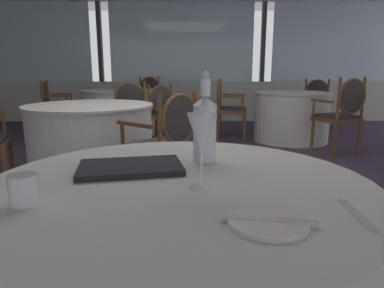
% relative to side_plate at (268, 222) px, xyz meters
% --- Properties ---
extents(ground_plane, '(15.51, 15.51, 0.00)m').
position_rel_side_plate_xyz_m(ground_plane, '(-0.33, 2.25, -0.76)').
color(ground_plane, '#47384C').
extents(window_wall_far, '(10.88, 0.14, 2.72)m').
position_rel_side_plate_xyz_m(window_wall_far, '(-0.33, 6.73, 0.32)').
color(window_wall_far, beige).
rests_on(window_wall_far, ground_plane).
extents(side_plate, '(0.17, 0.17, 0.01)m').
position_rel_side_plate_xyz_m(side_plate, '(0.00, 0.00, 0.00)').
color(side_plate, silver).
rests_on(side_plate, foreground_table).
extents(butter_knife, '(0.21, 0.05, 0.00)m').
position_rel_side_plate_xyz_m(butter_knife, '(0.00, 0.00, 0.01)').
color(butter_knife, silver).
rests_on(butter_knife, foreground_table).
extents(dinner_fork, '(0.02, 0.19, 0.00)m').
position_rel_side_plate_xyz_m(dinner_fork, '(0.21, 0.04, -0.00)').
color(dinner_fork, silver).
rests_on(dinner_fork, foreground_table).
extents(water_bottle, '(0.08, 0.08, 0.32)m').
position_rel_side_plate_xyz_m(water_bottle, '(-0.11, 0.52, 0.12)').
color(water_bottle, white).
rests_on(water_bottle, foreground_table).
extents(wine_glass, '(0.08, 0.08, 0.21)m').
position_rel_side_plate_xyz_m(wine_glass, '(-0.14, 0.23, 0.14)').
color(wine_glass, white).
rests_on(wine_glass, foreground_table).
extents(water_tumbler, '(0.07, 0.07, 0.08)m').
position_rel_side_plate_xyz_m(water_tumbler, '(-0.57, 0.12, 0.03)').
color(water_tumbler, white).
rests_on(water_tumbler, foreground_table).
extents(menu_book, '(0.37, 0.27, 0.02)m').
position_rel_side_plate_xyz_m(menu_book, '(-0.36, 0.40, 0.01)').
color(menu_book, black).
rests_on(menu_book, foreground_table).
extents(background_table_0, '(1.23, 1.23, 0.76)m').
position_rel_side_plate_xyz_m(background_table_0, '(-1.14, 2.63, -0.38)').
color(background_table_0, silver).
rests_on(background_table_0, ground_plane).
extents(dining_chair_0_1, '(0.65, 0.66, 0.92)m').
position_rel_side_plate_xyz_m(dining_chair_0_1, '(-0.34, 1.96, -0.22)').
color(dining_chair_0_1, brown).
rests_on(dining_chair_0_1, ground_plane).
extents(dining_chair_0_2, '(0.59, 0.54, 0.94)m').
position_rel_side_plate_xyz_m(dining_chair_0_2, '(-0.96, 3.65, -0.21)').
color(dining_chair_0_2, brown).
rests_on(dining_chair_0_2, ground_plane).
extents(background_table_1, '(1.29, 1.29, 0.76)m').
position_rel_side_plate_xyz_m(background_table_1, '(-1.36, 5.16, -0.38)').
color(background_table_1, silver).
rests_on(background_table_1, ground_plane).
extents(dining_chair_1_0, '(0.54, 0.60, 0.92)m').
position_rel_side_plate_xyz_m(dining_chair_1_0, '(-2.41, 4.96, -0.22)').
color(dining_chair_1_0, brown).
rests_on(dining_chair_1_0, ground_plane).
extents(dining_chair_1_1, '(0.66, 0.65, 0.89)m').
position_rel_side_plate_xyz_m(dining_chair_1_1, '(-0.67, 4.35, -0.24)').
color(dining_chair_1_1, brown).
rests_on(dining_chair_1_1, ground_plane).
extents(dining_chair_1_2, '(0.63, 0.59, 0.97)m').
position_rel_side_plate_xyz_m(dining_chair_1_2, '(-1.01, 6.17, -0.20)').
color(dining_chair_1_2, brown).
rests_on(dining_chair_1_2, ground_plane).
extents(background_table_2, '(1.16, 1.16, 0.76)m').
position_rel_side_plate_xyz_m(background_table_2, '(1.42, 4.56, -0.38)').
color(background_table_2, silver).
rests_on(background_table_2, ground_plane).
extents(dining_chair_2_0, '(0.53, 0.58, 0.95)m').
position_rel_side_plate_xyz_m(dining_chair_2_0, '(0.43, 4.71, -0.20)').
color(dining_chair_2_0, brown).
rests_on(dining_chair_2_0, ground_plane).
extents(dining_chair_2_1, '(0.63, 0.60, 1.00)m').
position_rel_side_plate_xyz_m(dining_chair_2_1, '(1.79, 3.62, -0.18)').
color(dining_chair_2_1, brown).
rests_on(dining_chair_2_1, ground_plane).
extents(dining_chair_2_2, '(0.66, 0.65, 0.94)m').
position_rel_side_plate_xyz_m(dining_chair_2_2, '(2.04, 5.35, -0.21)').
color(dining_chair_2_2, brown).
rests_on(dining_chair_2_2, ground_plane).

